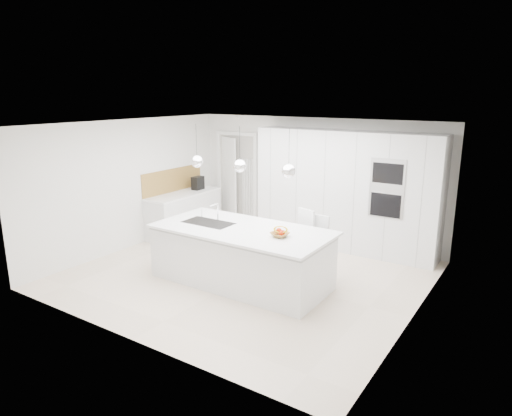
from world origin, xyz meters
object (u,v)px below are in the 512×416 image
Objects in this scene: island_base at (241,257)px; bar_stool_right at (316,248)px; fruit_bowl at (280,235)px; espresso_machine at (198,183)px; bar_stool_left at (302,244)px.

bar_stool_right is (0.90, 0.86, 0.08)m from island_base.
bar_stool_right is at bearing 78.03° from fruit_bowl.
bar_stool_right is (0.18, 0.87, -0.42)m from fruit_bowl.
fruit_bowl is 0.93× the size of espresso_machine.
island_base is at bearing -112.69° from bar_stool_left.
espresso_machine is 0.26× the size of bar_stool_left.
fruit_bowl is 0.26× the size of bar_stool_right.
espresso_machine is 3.43m from bar_stool_left.
bar_stool_left is at bearing -22.14° from espresso_machine.
bar_stool_left reaches higher than bar_stool_right.
bar_stool_left is at bearing 50.54° from island_base.
espresso_machine is at bearing 148.90° from fruit_bowl.
fruit_bowl is at bearing -33.54° from espresso_machine.
bar_stool_left is at bearing 93.59° from fruit_bowl.
fruit_bowl is 3.80m from espresso_machine.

